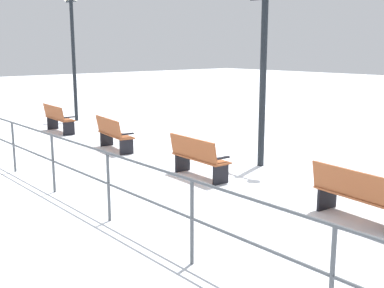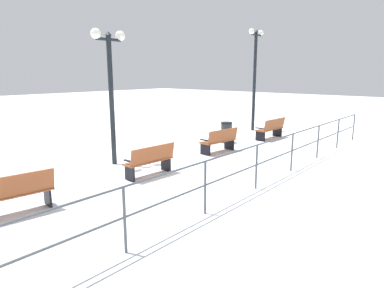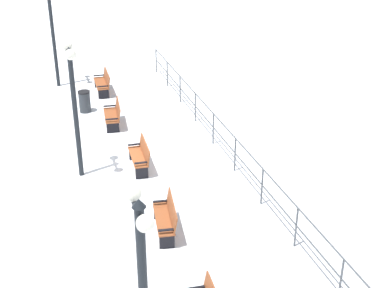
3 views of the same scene
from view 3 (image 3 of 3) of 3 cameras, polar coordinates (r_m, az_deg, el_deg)
The scene contains 9 objects.
ground_plane at distance 17.36m, azimuth -6.05°, elevation -2.66°, with size 80.00×80.00×0.00m, color white.
bench_nearest at distance 23.80m, azimuth -9.41°, elevation 6.48°, with size 0.62×1.70×0.92m.
bench_second at distance 20.40m, azimuth -8.32°, elevation 3.14°, with size 0.72×1.56×0.90m.
bench_third at distance 17.16m, azimuth -5.49°, elevation -1.19°, with size 0.57×1.55×0.91m.
bench_fourth at distance 14.06m, azimuth -2.71°, elevation -7.76°, with size 0.70×1.60×0.91m.
lamppost_near at distance 24.36m, azimuth -14.76°, elevation 13.10°, with size 0.27×1.15×4.98m.
lamppost_middle at distance 16.11m, azimuth -12.53°, elevation 5.79°, with size 0.31×1.19×4.18m.
waterfront_railing at distance 17.74m, azimuth 3.39°, elevation 0.93°, with size 0.05×18.75×1.16m.
trash_bin at distance 21.87m, azimuth -11.32°, elevation 4.45°, with size 0.48×0.48×0.87m.
Camera 3 is at (2.75, 15.01, 8.27)m, focal length 50.26 mm.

